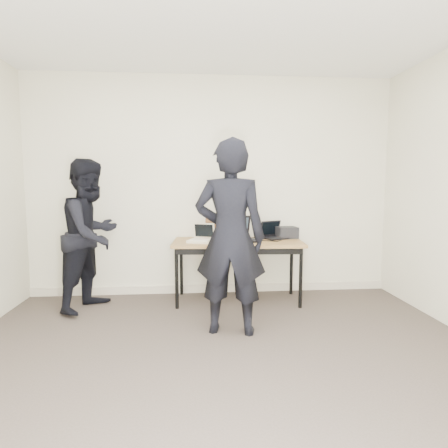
{
  "coord_description": "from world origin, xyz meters",
  "views": [
    {
      "loc": [
        -0.23,
        -2.43,
        1.4
      ],
      "look_at": [
        0.1,
        1.6,
        0.95
      ],
      "focal_mm": 30.0,
      "sensor_mm": 36.0,
      "label": 1
    }
  ],
  "objects": [
    {
      "name": "laptop_beige",
      "position": [
        -0.14,
        1.83,
        0.76
      ],
      "size": [
        0.34,
        0.33,
        0.21
      ],
      "rotation": [
        0.0,
        0.0,
        -0.38
      ],
      "color": "beige",
      "rests_on": "desk"
    },
    {
      "name": "cables",
      "position": [
        0.33,
        1.86,
        0.72
      ],
      "size": [
        1.16,
        0.43,
        0.01
      ],
      "rotation": [
        0.0,
        0.0,
        -0.0
      ],
      "color": "black",
      "rests_on": "desk"
    },
    {
      "name": "equipment_box",
      "position": [
        0.91,
        2.05,
        0.79
      ],
      "size": [
        0.26,
        0.23,
        0.14
      ],
      "primitive_type": "cube",
      "rotation": [
        0.0,
        0.0,
        0.12
      ],
      "color": "black",
      "rests_on": "desk"
    },
    {
      "name": "power_brick",
      "position": [
        0.06,
        1.69,
        0.73
      ],
      "size": [
        0.08,
        0.06,
        0.03
      ],
      "primitive_type": "cube",
      "rotation": [
        0.0,
        0.0,
        0.17
      ],
      "color": "black",
      "rests_on": "desk"
    },
    {
      "name": "baseboard",
      "position": [
        0.0,
        2.23,
        0.05
      ],
      "size": [
        4.5,
        0.03,
        0.1
      ],
      "primitive_type": "cube",
      "color": "beige",
      "rests_on": "ground"
    },
    {
      "name": "person_observer",
      "position": [
        -1.36,
        1.75,
        0.83
      ],
      "size": [
        0.9,
        0.99,
        1.65
      ],
      "primitive_type": "imported",
      "rotation": [
        0.0,
        0.0,
        1.15
      ],
      "color": "black",
      "rests_on": "ground"
    },
    {
      "name": "desk",
      "position": [
        0.28,
        1.85,
        0.66
      ],
      "size": [
        1.54,
        0.75,
        0.72
      ],
      "rotation": [
        0.0,
        0.0,
        -0.06
      ],
      "color": "olive",
      "rests_on": "ground"
    },
    {
      "name": "leather_satchel",
      "position": [
        0.1,
        2.08,
        0.85
      ],
      "size": [
        0.38,
        0.24,
        0.25
      ],
      "rotation": [
        0.0,
        0.0,
        -0.17
      ],
      "color": "brown",
      "rests_on": "desk"
    },
    {
      "name": "laptop_right",
      "position": [
        0.75,
        2.04,
        0.77
      ],
      "size": [
        0.37,
        0.37,
        0.21
      ],
      "rotation": [
        0.0,
        0.0,
        0.44
      ],
      "color": "black",
      "rests_on": "desk"
    },
    {
      "name": "tissue",
      "position": [
        0.13,
        2.09,
        1.0
      ],
      "size": [
        0.15,
        0.12,
        0.08
      ],
      "primitive_type": "ellipsoid",
      "rotation": [
        0.0,
        0.0,
        0.15
      ],
      "color": "white",
      "rests_on": "leather_satchel"
    },
    {
      "name": "room",
      "position": [
        0.0,
        0.0,
        1.35
      ],
      "size": [
        4.6,
        4.6,
        2.8
      ],
      "color": "#443A34",
      "rests_on": "ground"
    },
    {
      "name": "laptop_center",
      "position": [
        0.29,
        1.87,
        0.78
      ],
      "size": [
        0.45,
        0.44,
        0.29
      ],
      "rotation": [
        0.0,
        0.0,
        0.26
      ],
      "color": "black",
      "rests_on": "desk"
    },
    {
      "name": "person_typist",
      "position": [
        0.1,
        0.95,
        0.9
      ],
      "size": [
        0.72,
        0.55,
        1.79
      ],
      "primitive_type": "imported",
      "rotation": [
        0.0,
        0.0,
        2.95
      ],
      "color": "black",
      "rests_on": "ground"
    }
  ]
}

